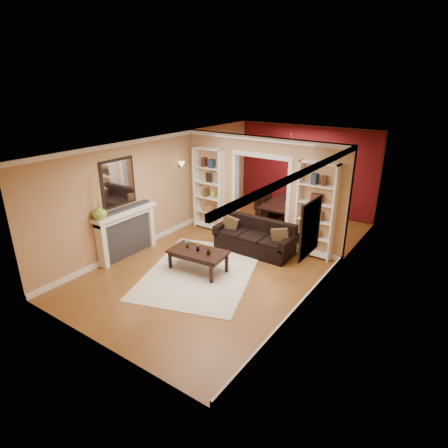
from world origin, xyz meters
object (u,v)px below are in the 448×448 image
Objects in this scene: coffee_table at (198,261)px; dining_table at (286,213)px; sofa at (255,237)px; bookshelf_left at (209,189)px; bookshelf_right at (316,211)px; fireplace at (127,233)px.

dining_table is at bearing 80.18° from coffee_table.
sofa is 2.06m from bookshelf_left.
bookshelf_right is at bearing 44.76° from coffee_table.
bookshelf_left is 1.35× the size of fireplace.
bookshelf_right reaches higher than sofa.
sofa is 3.07m from fireplace.
sofa is 0.86× the size of bookshelf_left.
sofa is 2.26m from dining_table.
coffee_table is 0.55× the size of bookshelf_left.
bookshelf_left is 1.00× the size of bookshelf_right.
dining_table reaches higher than coffee_table.
fireplace is 4.71m from dining_table.
fireplace is (-3.64, -2.53, -0.57)m from bookshelf_right.
bookshelf_left and bookshelf_right have the same top height.
fireplace reaches higher than sofa.
coffee_table is at bearing -108.03° from sofa.
bookshelf_left reaches higher than dining_table.
fireplace is at bearing -145.20° from bookshelf_right.
bookshelf_right is (1.28, 0.58, 0.76)m from sofa.
coffee_table is 1.91m from fireplace.
fireplace is (-1.84, -0.36, 0.34)m from coffee_table.
dining_table is at bearing 132.23° from bookshelf_right.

